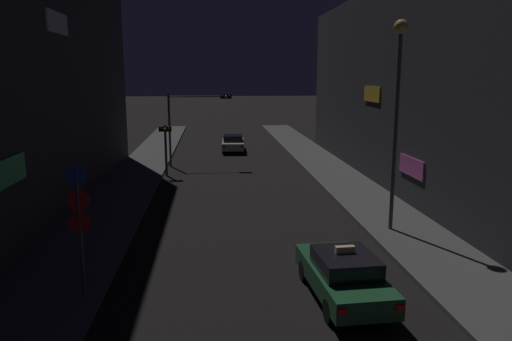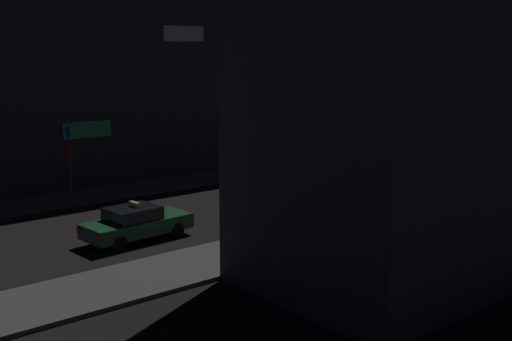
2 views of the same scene
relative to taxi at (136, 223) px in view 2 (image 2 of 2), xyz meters
name	(u,v)px [view 2 (image 2 of 2)]	position (x,y,z in m)	size (l,w,h in m)	color
sidewalk_left	(312,161)	(-8.65, 18.75, -0.66)	(3.34, 59.92, 0.15)	#4C4C4C
sidewalk_right	(480,192)	(4.21, 18.75, -0.66)	(3.34, 59.92, 0.15)	#4C4C4C
building_facade_left	(134,24)	(-16.18, 9.37, 8.65)	(11.82, 32.29, 18.77)	#333338
taxi	(136,223)	(0.00, 0.00, 0.00)	(2.07, 4.55, 1.62)	#1E512D
far_car	(475,150)	(-1.98, 28.39, 0.00)	(2.01, 4.53, 1.42)	#B7B7BC
traffic_light_overhead	(383,109)	(-5.01, 21.71, 3.05)	(4.48, 0.42, 5.20)	#47474C
traffic_light_left_kerb	(330,131)	(-6.73, 18.42, 1.66)	(0.80, 0.42, 3.30)	#47474C
sign_pole_left	(69,157)	(-7.51, 0.59, 1.69)	(0.63, 0.10, 3.80)	#47474C
street_lamp_near_block	(303,91)	(3.58, 5.84, 5.28)	(0.56, 0.56, 8.38)	#47474C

